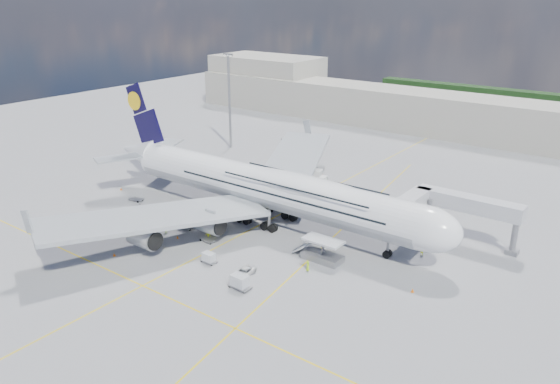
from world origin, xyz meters
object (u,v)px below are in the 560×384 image
Objects in this scene: catering_truck_outer at (294,148)px; crew_wing at (166,229)px; dolly_nose_near at (240,281)px; crew_tug at (208,235)px; cargo_loader at (322,253)px; light_mast at (229,100)px; dolly_back at (136,199)px; cone_nose at (413,290)px; jet_bridge at (445,205)px; crew_van at (308,266)px; dolly_row_a at (141,207)px; service_van at (244,272)px; crew_loader at (313,237)px; cone_wing_left_outer at (301,183)px; dolly_nose_far at (209,257)px; airliner at (268,187)px; catering_truck_inner at (315,178)px; crew_nose at (422,251)px; cone_wing_right_inner at (178,237)px; cone_wing_right_outer at (114,254)px; baggage_tug at (210,226)px; cone_wing_left_inner at (263,195)px; dolly_row_b at (187,222)px; cone_tail at (121,189)px.

catering_truck_outer is 4.87× the size of crew_wing.
dolly_nose_near is 18.28m from crew_tug.
light_mast is at bearing 143.46° from cargo_loader.
cone_nose is (61.28, -0.06, -0.05)m from dolly_back.
jet_bridge reaches higher than crew_van.
light_mast is 49.35m from dolly_row_a.
crew_loader reaches higher than service_van.
cone_wing_left_outer is (14.64, -17.62, -1.77)m from catering_truck_outer.
light_mast is 9.15× the size of dolly_nose_far.
airliner is at bearing 99.84° from dolly_nose_far.
crew_nose is at bearing -49.02° from catering_truck_inner.
cone_wing_left_outer is at bearing 143.89° from crew_loader.
cargo_loader is at bearing 18.59° from cone_wing_right_inner.
dolly_nose_near is (11.82, -21.95, -5.71)m from airliner.
catering_truck_outer is 15.32× the size of cone_wing_right_inner.
catering_truck_outer is at bearing 129.71° from cone_wing_left_outer.
airliner is at bearing -71.90° from cone_wing_left_outer.
crew_tug is (24.93, -4.61, 0.50)m from dolly_back.
dolly_row_a is at bearing 128.01° from cone_wing_right_outer.
jet_bridge is 74.11m from light_mast.
cone_wing_left_inner is (-3.00, 19.43, -0.51)m from baggage_tug.
dolly_nose_near reaches higher than crew_van.
dolly_row_a is 13.85m from crew_wing.
catering_truck_inner is (24.21, 30.56, 1.32)m from dolly_back.
service_van is (38.61, -11.01, 0.29)m from dolly_back.
baggage_tug reaches higher than crew_loader.
dolly_nose_far is 4.86× the size of cone_wing_right_outer.
dolly_row_b is 0.80× the size of service_van.
dolly_row_b reaches higher than crew_tug.
catering_truck_outer is 13.38× the size of cone_tail.
baggage_tug is at bearing -20.14° from dolly_row_a.
cone_nose is at bearing -14.00° from dolly_back.
cone_wing_right_outer is (-41.13, -37.33, -6.58)m from jet_bridge.
crew_loader is at bearing 6.41° from baggage_tug.
dolly_row_a is 38.20m from dolly_nose_near.
cone_wing_right_outer is (-44.19, -18.59, -0.01)m from cone_nose.
cone_wing_left_outer is (-36.51, 10.37, -6.62)m from jet_bridge.
crew_tug reaches higher than crew_nose.
service_van is 29.80m from crew_nose.
jet_bridge is 2.20× the size of cargo_loader.
dolly_row_b is 0.48× the size of catering_truck_outer.
baggage_tug is (-35.53, -20.42, -6.05)m from jet_bridge.
baggage_tug is at bearing 142.89° from service_van.
service_van is at bearing -80.35° from crew_loader.
service_van is at bearing -15.92° from cone_tail.
cone_wing_left_outer is (-3.22, 33.66, -0.60)m from crew_tug.
light_mast is at bearing 115.04° from cone_wing_right_outer.
crew_tug is (7.83, 2.70, 0.06)m from crew_wing.
light_mast is 57.51m from baggage_tug.
dolly_row_b reaches higher than cone_wing_left_outer.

